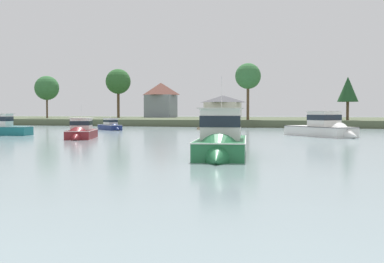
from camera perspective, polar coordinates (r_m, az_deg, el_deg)
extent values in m
cube|color=#4C563D|center=(110.55, 12.00, 1.23)|extent=(247.74, 54.88, 1.28)
cube|color=#236B3D|center=(29.95, 3.60, -2.47)|extent=(4.47, 9.20, 1.67)
cone|color=#236B3D|center=(25.57, 3.06, -3.30)|extent=(3.03, 2.90, 2.63)
cube|color=silver|center=(29.90, 3.60, -0.92)|extent=(4.61, 9.40, 0.05)
cube|color=silver|center=(29.43, 3.56, 0.91)|extent=(2.93, 3.84, 1.87)
cube|color=#19232D|center=(29.42, 3.56, 1.27)|extent=(2.99, 3.92, 0.67)
cube|color=beige|center=(29.42, 3.56, 2.79)|extent=(3.37, 4.32, 0.06)
cylinder|color=silver|center=(29.44, 3.57, 4.78)|extent=(0.03, 0.03, 1.99)
cube|color=navy|center=(73.49, -9.88, 0.33)|extent=(5.33, 4.95, 1.24)
cone|color=navy|center=(70.95, -9.04, 0.26)|extent=(2.21, 2.22, 1.60)
cube|color=silver|center=(73.47, -9.88, 0.79)|extent=(5.46, 5.07, 0.05)
cube|color=silver|center=(73.17, -9.79, 1.18)|extent=(2.65, 2.56, 0.95)
cube|color=#19232D|center=(73.16, -9.79, 1.26)|extent=(2.70, 2.61, 0.34)
cube|color=beige|center=(73.16, -9.79, 1.58)|extent=(3.00, 2.91, 0.06)
cylinder|color=silver|center=(73.15, -9.79, 1.88)|extent=(0.03, 0.03, 0.72)
cube|color=maroon|center=(50.77, -13.11, -0.58)|extent=(4.55, 6.98, 1.36)
cone|color=maroon|center=(47.54, -13.77, -0.79)|extent=(2.67, 2.48, 2.16)
cube|color=silver|center=(50.74, -13.11, 0.15)|extent=(4.69, 7.13, 0.05)
cube|color=silver|center=(50.47, -13.17, 0.87)|extent=(2.64, 2.92, 1.22)
cube|color=#19232D|center=(50.47, -13.17, 1.00)|extent=(2.70, 2.98, 0.44)
cube|color=beige|center=(50.46, -13.17, 1.59)|extent=(3.03, 3.30, 0.06)
cylinder|color=silver|center=(50.46, -13.18, 2.38)|extent=(0.03, 0.03, 1.33)
cube|color=#196B70|center=(60.54, -22.06, -0.19)|extent=(7.37, 3.93, 1.66)
cube|color=silver|center=(60.51, -22.07, 0.57)|extent=(7.53, 4.06, 0.05)
cube|color=tan|center=(74.46, 1.33, 0.32)|extent=(1.67, 3.20, 0.43)
cube|color=brown|center=(74.45, 1.33, 0.49)|extent=(1.79, 3.34, 0.05)
cube|color=tan|center=(74.45, 1.33, 0.46)|extent=(1.22, 0.20, 0.03)
cube|color=white|center=(55.67, 15.08, -0.29)|extent=(8.37, 8.82, 1.76)
cone|color=white|center=(52.27, 18.29, -0.49)|extent=(3.76, 3.74, 2.76)
cube|color=black|center=(55.64, 15.09, 0.59)|extent=(8.59, 9.04, 0.05)
cube|color=silver|center=(55.04, 15.61, 1.47)|extent=(3.75, 3.78, 1.68)
cube|color=#19232D|center=(55.04, 15.61, 1.64)|extent=(3.82, 3.85, 0.60)
cube|color=beige|center=(55.04, 15.62, 2.37)|extent=(4.27, 4.30, 0.06)
cylinder|color=silver|center=(55.04, 15.63, 2.94)|extent=(0.03, 0.03, 1.03)
cylinder|color=brown|center=(89.33, 6.75, 3.69)|extent=(0.51, 0.51, 7.09)
sphere|color=#336B38|center=(89.55, 6.76, 6.65)|extent=(4.81, 4.81, 4.81)
cylinder|color=brown|center=(118.95, -17.06, 2.99)|extent=(0.43, 0.43, 5.90)
sphere|color=#336B38|center=(119.08, -17.08, 5.03)|extent=(5.79, 5.79, 5.79)
cylinder|color=brown|center=(88.37, 18.23, 3.04)|extent=(0.48, 0.48, 5.36)
cone|color=#1E4723|center=(88.45, 18.25, 4.87)|extent=(3.64, 3.64, 4.44)
cylinder|color=brown|center=(122.72, -8.86, 3.49)|extent=(0.68, 0.68, 7.81)
sphere|color=#2D602D|center=(122.94, -8.88, 5.98)|extent=(6.37, 6.37, 6.37)
cube|color=gray|center=(126.55, -3.76, 3.06)|extent=(7.05, 6.71, 5.98)
pyramid|color=brown|center=(126.69, -3.77, 5.15)|extent=(7.62, 7.25, 3.24)
cube|color=silver|center=(123.54, 3.75, 2.61)|extent=(8.07, 8.77, 3.94)
pyramid|color=#47474C|center=(123.58, 3.75, 3.94)|extent=(8.71, 9.47, 1.82)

